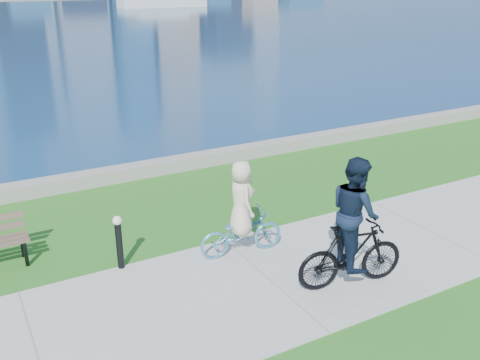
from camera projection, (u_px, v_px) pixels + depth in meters
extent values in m
plane|color=#216019|center=(269.00, 280.00, 9.57)|extent=(320.00, 320.00, 0.00)
cube|color=#A6A5A1|center=(269.00, 280.00, 9.57)|extent=(80.00, 3.50, 0.02)
cube|color=gray|center=(149.00, 169.00, 14.57)|extent=(90.00, 0.50, 0.35)
cube|color=silver|center=(162.00, 3.00, 88.68)|extent=(14.42, 4.12, 1.24)
cube|color=black|center=(26.00, 254.00, 9.97)|extent=(0.07, 0.07, 0.50)
cube|color=black|center=(22.00, 245.00, 10.30)|extent=(0.07, 0.07, 0.50)
cylinder|color=black|center=(119.00, 246.00, 9.80)|extent=(0.12, 0.12, 0.95)
sphere|color=white|center=(117.00, 220.00, 9.62)|extent=(0.17, 0.17, 0.17)
imported|color=#4F99C0|center=(241.00, 233.00, 10.32)|extent=(0.77, 1.74, 0.88)
imported|color=silver|center=(241.00, 198.00, 10.06)|extent=(0.55, 0.77, 1.47)
imported|color=black|center=(351.00, 255.00, 9.20)|extent=(0.95, 2.03, 1.18)
imported|color=black|center=(355.00, 212.00, 8.91)|extent=(0.90, 1.05, 1.93)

